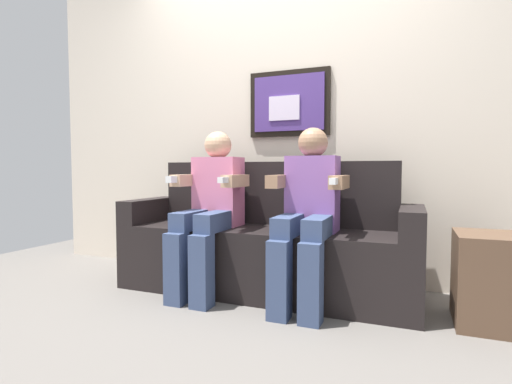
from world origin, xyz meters
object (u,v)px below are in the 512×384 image
(side_table_right, at_px, (495,280))
(person_on_left, at_px, (210,205))
(person_on_right, at_px, (308,208))
(couch, at_px, (265,247))

(side_table_right, bearing_deg, person_on_left, -177.92)
(person_on_left, relative_size, side_table_right, 2.22)
(person_on_right, distance_m, side_table_right, 1.08)
(person_on_left, relative_size, person_on_right, 1.00)
(person_on_left, bearing_deg, person_on_right, 0.04)
(couch, relative_size, person_on_left, 1.81)
(couch, distance_m, person_on_left, 0.48)
(person_on_left, height_order, person_on_right, same)
(person_on_right, relative_size, side_table_right, 2.22)
(couch, relative_size, side_table_right, 4.03)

